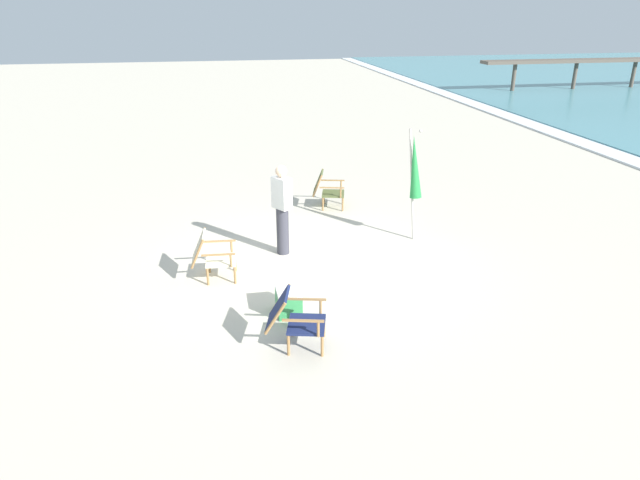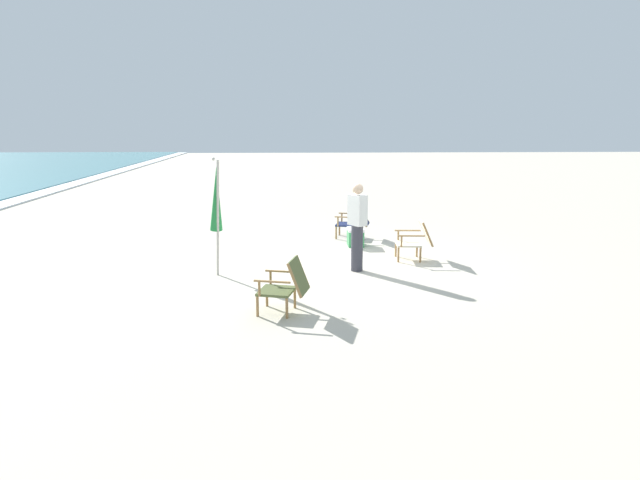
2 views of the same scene
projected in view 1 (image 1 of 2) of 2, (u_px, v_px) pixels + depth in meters
The scene contains 8 objects.
ground_plane at pixel (308, 265), 9.86m from camera, with size 80.00×80.00×0.00m, color beige.
beach_chair_far_center at pixel (326, 189), 12.52m from camera, with size 0.73×0.81×0.81m.
beach_chair_front_right at pixel (293, 317), 7.38m from camera, with size 0.74×0.88×0.78m.
beach_chair_front_left at pixel (211, 255), 9.22m from camera, with size 0.63×0.75×0.80m.
umbrella_furled_green at pixel (415, 168), 10.50m from camera, with size 0.42×0.35×2.11m.
person_near_chairs at pixel (282, 209), 10.02m from camera, with size 0.39×0.36×1.63m.
cooler_box at pixel (289, 300), 8.27m from camera, with size 0.49×0.35×0.40m.
pier_distant at pixel (607, 62), 29.71m from camera, with size 0.90×13.83×1.60m.
Camera 1 is at (8.82, -1.53, 4.16)m, focal length 32.00 mm.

